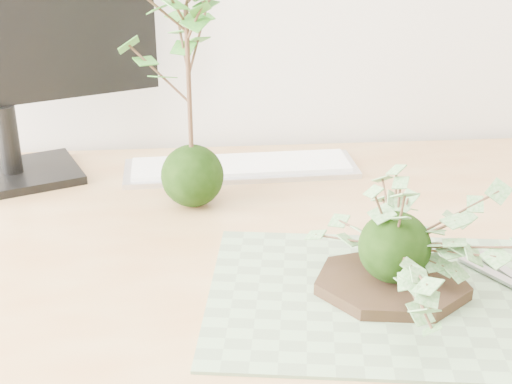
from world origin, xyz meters
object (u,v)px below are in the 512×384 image
maple_kokedama (186,22)px  keyboard (241,167)px  desk (298,283)px  ivy_kokedama (397,216)px

maple_kokedama → keyboard: size_ratio=0.99×
keyboard → desk: bearing=-75.2°
desk → ivy_kokedama: size_ratio=5.38×
maple_kokedama → desk: bearing=-33.1°
ivy_kokedama → maple_kokedama: size_ratio=0.75×
desk → keyboard: keyboard is taller
maple_kokedama → keyboard: (0.08, 0.13, -0.27)m
maple_kokedama → ivy_kokedama: bearing=-49.3°
desk → maple_kokedama: maple_kokedama is taller
desk → keyboard: bearing=107.0°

